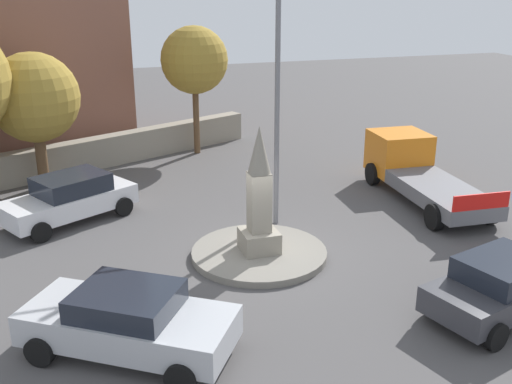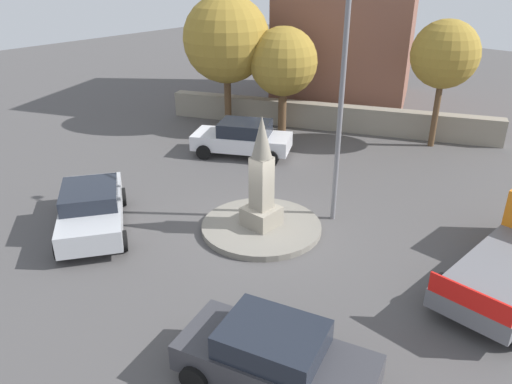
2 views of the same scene
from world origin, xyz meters
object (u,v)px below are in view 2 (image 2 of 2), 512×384
object	(u,v)px
tree_mid_cluster	(445,55)
tree_far_corner	(283,62)
streetlamp	(343,73)
car_silver_parked_right	(92,208)
car_white_passing	(243,138)
car_dark_grey_parked_left	(275,357)
monument	(262,182)
tree_near_wall	(226,39)

from	to	relation	value
tree_mid_cluster	tree_far_corner	distance (m)	7.25
streetlamp	car_silver_parked_right	world-z (taller)	streetlamp
tree_mid_cluster	car_white_passing	bearing A→B (deg)	-130.48
streetlamp	tree_far_corner	distance (m)	9.55
car_silver_parked_right	car_dark_grey_parked_left	distance (m)	8.62
car_white_passing	tree_mid_cluster	bearing A→B (deg)	49.52
streetlamp	tree_mid_cluster	distance (m)	9.05
tree_far_corner	car_dark_grey_parked_left	bearing A→B (deg)	-51.41
car_dark_grey_parked_left	car_white_passing	bearing A→B (deg)	136.00
monument	car_white_passing	distance (m)	6.79
tree_near_wall	tree_mid_cluster	distance (m)	10.11
streetlamp	car_white_passing	bearing A→B (deg)	160.05
monument	tree_far_corner	distance (m)	10.32
car_white_passing	tree_near_wall	world-z (taller)	tree_near_wall
car_dark_grey_parked_left	streetlamp	bearing A→B (deg)	114.85
car_silver_parked_right	tree_near_wall	xyz separation A→B (m)	(-4.48, 10.72, 3.57)
car_silver_parked_right	car_dark_grey_parked_left	xyz separation A→B (m)	(8.55, -1.11, -0.01)
car_silver_parked_right	car_white_passing	bearing A→B (deg)	96.72
streetlamp	tree_near_wall	bearing A→B (deg)	153.30
monument	tree_mid_cluster	distance (m)	11.48
monument	tree_mid_cluster	bearing A→B (deg)	86.37
car_silver_parked_right	tree_far_corner	distance (m)	12.31
tree_mid_cluster	car_silver_parked_right	bearing A→B (deg)	-107.92
car_dark_grey_parked_left	car_white_passing	world-z (taller)	car_white_passing
car_dark_grey_parked_left	tree_near_wall	world-z (taller)	tree_near_wall
streetlamp	tree_far_corner	xyz separation A→B (m)	(-7.18, 6.11, -1.48)
monument	car_white_passing	world-z (taller)	monument
car_silver_parked_right	car_white_passing	world-z (taller)	car_white_passing
monument	car_white_passing	bearing A→B (deg)	138.29
tree_near_wall	tree_far_corner	size ratio (longest dim) A/B	1.27
car_silver_parked_right	streetlamp	bearing A→B (deg)	47.11
monument	tree_mid_cluster	xyz separation A→B (m)	(0.71, 11.19, 2.46)
car_white_passing	tree_near_wall	size ratio (longest dim) A/B	0.70
car_silver_parked_right	car_white_passing	distance (m)	8.12
car_silver_parked_right	tree_far_corner	bearing A→B (deg)	98.72
tree_near_wall	car_silver_parked_right	bearing A→B (deg)	-67.32
car_white_passing	tree_far_corner	bearing A→B (deg)	102.85
streetlamp	car_white_passing	xyz separation A→B (m)	(-6.31, 2.29, -4.10)
monument	car_dark_grey_parked_left	distance (m)	6.56
tree_near_wall	tree_far_corner	xyz separation A→B (m)	(2.66, 1.16, -0.92)
tree_near_wall	tree_mid_cluster	size ratio (longest dim) A/B	1.14
tree_far_corner	tree_near_wall	bearing A→B (deg)	-156.35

